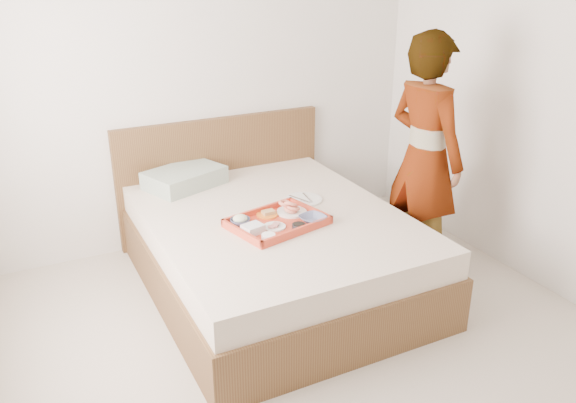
# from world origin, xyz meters

# --- Properties ---
(ground) EXTENTS (3.50, 4.00, 0.01)m
(ground) POSITION_xyz_m (0.00, 0.00, 0.00)
(ground) COLOR #BCB09F
(ground) RESTS_ON ground
(wall_back) EXTENTS (3.50, 0.01, 2.60)m
(wall_back) POSITION_xyz_m (0.00, 2.00, 1.30)
(wall_back) COLOR silver
(wall_back) RESTS_ON ground
(bed) EXTENTS (1.65, 2.00, 0.53)m
(bed) POSITION_xyz_m (0.12, 1.00, 0.27)
(bed) COLOR brown
(bed) RESTS_ON ground
(headboard) EXTENTS (1.65, 0.06, 0.95)m
(headboard) POSITION_xyz_m (0.12, 1.97, 0.47)
(headboard) COLOR brown
(headboard) RESTS_ON ground
(pillow) EXTENTS (0.63, 0.53, 0.13)m
(pillow) POSITION_xyz_m (-0.24, 1.76, 0.59)
(pillow) COLOR #A8B4A5
(pillow) RESTS_ON bed
(tray) EXTENTS (0.65, 0.53, 0.05)m
(tray) POSITION_xyz_m (0.06, 0.84, 0.56)
(tray) COLOR #CD482F
(tray) RESTS_ON bed
(prawn_plate) EXTENTS (0.24, 0.24, 0.01)m
(prawn_plate) POSITION_xyz_m (0.21, 0.94, 0.55)
(prawn_plate) COLOR white
(prawn_plate) RESTS_ON tray
(navy_bowl_big) EXTENTS (0.19, 0.19, 0.04)m
(navy_bowl_big) POSITION_xyz_m (0.27, 0.76, 0.57)
(navy_bowl_big) COLOR #1A2346
(navy_bowl_big) RESTS_ON tray
(sauce_dish) EXTENTS (0.10, 0.10, 0.03)m
(sauce_dish) POSITION_xyz_m (0.14, 0.71, 0.56)
(sauce_dish) COLOR black
(sauce_dish) RESTS_ON tray
(meat_plate) EXTENTS (0.17, 0.17, 0.01)m
(meat_plate) POSITION_xyz_m (0.02, 0.79, 0.55)
(meat_plate) COLOR white
(meat_plate) RESTS_ON tray
(bread_plate) EXTENTS (0.17, 0.17, 0.01)m
(bread_plate) POSITION_xyz_m (0.05, 0.97, 0.55)
(bread_plate) COLOR orange
(bread_plate) RESTS_ON tray
(salad_bowl) EXTENTS (0.15, 0.15, 0.04)m
(salad_bowl) POSITION_xyz_m (-0.15, 0.93, 0.56)
(salad_bowl) COLOR #1A2346
(salad_bowl) RESTS_ON tray
(plastic_tub) EXTENTS (0.14, 0.12, 0.05)m
(plastic_tub) POSITION_xyz_m (-0.13, 0.78, 0.57)
(plastic_tub) COLOR silver
(plastic_tub) RESTS_ON tray
(cheese_round) EXTENTS (0.10, 0.10, 0.03)m
(cheese_round) POSITION_xyz_m (-0.08, 0.67, 0.56)
(cheese_round) COLOR white
(cheese_round) RESTS_ON tray
(dinner_plate) EXTENTS (0.27, 0.27, 0.01)m
(dinner_plate) POSITION_xyz_m (0.40, 1.13, 0.54)
(dinner_plate) COLOR white
(dinner_plate) RESTS_ON bed
(person) EXTENTS (0.47, 0.65, 1.67)m
(person) POSITION_xyz_m (1.12, 0.76, 0.84)
(person) COLOR silver
(person) RESTS_ON ground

